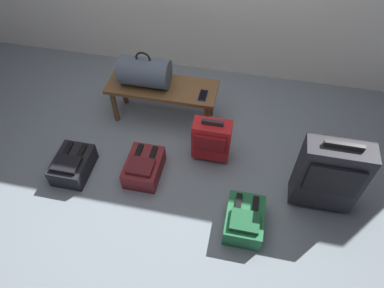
{
  "coord_description": "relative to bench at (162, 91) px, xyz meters",
  "views": [
    {
      "loc": [
        0.52,
        -1.61,
        2.46
      ],
      "look_at": [
        0.14,
        0.22,
        0.25
      ],
      "focal_mm": 32.74,
      "sensor_mm": 36.0,
      "label": 1
    }
  ],
  "objects": [
    {
      "name": "ground_plane",
      "position": [
        0.24,
        -0.72,
        -0.34
      ],
      "size": [
        6.6,
        6.6,
        0.0
      ],
      "primitive_type": "plane",
      "color": "slate"
    },
    {
      "name": "duffel_bag_slate",
      "position": [
        -0.15,
        -0.0,
        0.19
      ],
      "size": [
        0.44,
        0.26,
        0.34
      ],
      "color": "#475160",
      "rests_on": "bench"
    },
    {
      "name": "suitcase_upright_charcoal",
      "position": [
        1.44,
        -0.68,
        0.03
      ],
      "size": [
        0.47,
        0.22,
        0.72
      ],
      "color": "black",
      "rests_on": "ground"
    },
    {
      "name": "backpack_dark",
      "position": [
        -0.59,
        -0.8,
        -0.24
      ],
      "size": [
        0.28,
        0.38,
        0.21
      ],
      "color": "black",
      "rests_on": "ground"
    },
    {
      "name": "backpack_green",
      "position": [
        0.89,
        -1.02,
        -0.24
      ],
      "size": [
        0.28,
        0.38,
        0.21
      ],
      "color": "#1E6038",
      "rests_on": "ground"
    },
    {
      "name": "suitcase_small_red",
      "position": [
        0.53,
        -0.41,
        -0.1
      ],
      "size": [
        0.32,
        0.19,
        0.46
      ],
      "color": "red",
      "rests_on": "ground"
    },
    {
      "name": "bench",
      "position": [
        0.0,
        0.0,
        0.0
      ],
      "size": [
        1.0,
        0.36,
        0.4
      ],
      "color": "brown",
      "rests_on": "ground"
    },
    {
      "name": "cell_phone",
      "position": [
        0.39,
        -0.06,
        0.07
      ],
      "size": [
        0.07,
        0.14,
        0.01
      ],
      "color": "#191E4C",
      "rests_on": "bench"
    },
    {
      "name": "backpack_maroon",
      "position": [
        0.01,
        -0.7,
        -0.24
      ],
      "size": [
        0.28,
        0.38,
        0.21
      ],
      "color": "maroon",
      "rests_on": "ground"
    }
  ]
}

